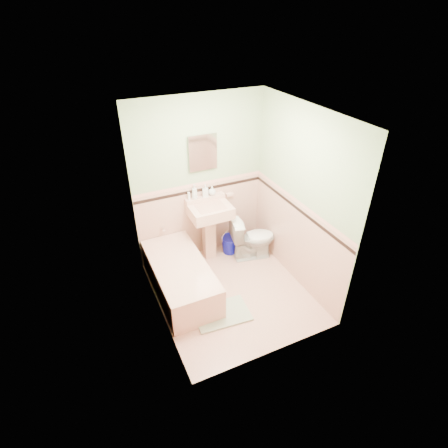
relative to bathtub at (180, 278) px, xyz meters
name	(u,v)px	position (x,y,z in m)	size (l,w,h in m)	color
floor	(231,292)	(0.63, -0.33, -0.23)	(2.20, 2.20, 0.00)	#E5AB96
ceiling	(234,113)	(0.63, -0.33, 2.27)	(2.20, 2.20, 0.00)	white
wall_back	(200,181)	(0.63, 0.77, 1.02)	(2.50, 2.50, 0.00)	beige
wall_front	(281,269)	(0.63, -1.43, 1.02)	(2.50, 2.50, 0.00)	beige
wall_left	(153,236)	(-0.37, -0.33, 1.02)	(2.50, 2.50, 0.00)	beige
wall_right	(300,200)	(1.63, -0.33, 1.02)	(2.50, 2.50, 0.00)	beige
wainscot_back	(201,220)	(0.63, 0.76, 0.38)	(2.00, 2.00, 0.00)	beige
wainscot_front	(276,315)	(0.63, -1.42, 0.38)	(2.00, 2.00, 0.00)	beige
wainscot_left	(159,280)	(-0.36, -0.33, 0.38)	(2.20, 2.20, 0.00)	beige
wainscot_right	(294,241)	(1.62, -0.33, 0.38)	(2.20, 2.20, 0.00)	beige
accent_back	(200,190)	(0.63, 0.75, 0.90)	(2.00, 2.00, 0.00)	black
accent_front	(279,278)	(0.63, -1.41, 0.90)	(2.00, 2.00, 0.00)	black
accent_left	(155,245)	(-0.35, -0.33, 0.89)	(2.20, 2.20, 0.00)	black
accent_right	(298,209)	(1.61, -0.33, 0.89)	(2.20, 2.20, 0.00)	black
cap_back	(200,184)	(0.63, 0.75, 0.99)	(2.00, 2.00, 0.00)	#E59F8E
cap_front	(280,270)	(0.63, -1.41, 0.99)	(2.00, 2.00, 0.00)	#E59F8E
cap_left	(155,238)	(-0.35, -0.33, 1.00)	(2.20, 2.20, 0.00)	#E59F8E
cap_right	(299,203)	(1.61, -0.33, 1.00)	(2.20, 2.20, 0.00)	#E59F8E
bathtub	(180,278)	(0.00, 0.00, 0.00)	(0.70, 1.50, 0.45)	#E0A995
tub_faucet	(163,228)	(0.00, 0.72, 0.41)	(0.04, 0.04, 0.12)	silver
sink	(210,233)	(0.68, 0.53, 0.25)	(0.61, 0.50, 0.96)	#E0A995
sink_faucet	(206,202)	(0.68, 0.67, 0.72)	(0.02, 0.02, 0.10)	silver
medicine_cabinet	(203,152)	(0.68, 0.74, 1.47)	(0.37, 0.04, 0.46)	white
soap_dish	(230,195)	(1.10, 0.73, 0.72)	(0.11, 0.07, 0.04)	#E0A995
soap_bottle_left	(194,192)	(0.52, 0.71, 0.91)	(0.09, 0.09, 0.22)	#B2B2B2
soap_bottle_mid	(205,191)	(0.69, 0.71, 0.89)	(0.08, 0.09, 0.19)	#B2B2B2
soap_bottle_right	(212,191)	(0.80, 0.71, 0.87)	(0.11, 0.11, 0.14)	#B2B2B2
tube	(189,196)	(0.43, 0.71, 0.86)	(0.04, 0.04, 0.12)	white
toilet	(253,238)	(1.30, 0.29, 0.12)	(0.39, 0.68, 0.69)	white
bucket	(230,244)	(1.03, 0.54, -0.08)	(0.28, 0.28, 0.28)	#0B0D92
bath_mat	(222,314)	(0.33, -0.65, -0.21)	(0.71, 0.47, 0.03)	#97A186
shoe	(213,308)	(0.25, -0.56, -0.17)	(0.15, 0.07, 0.06)	#BF1E59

